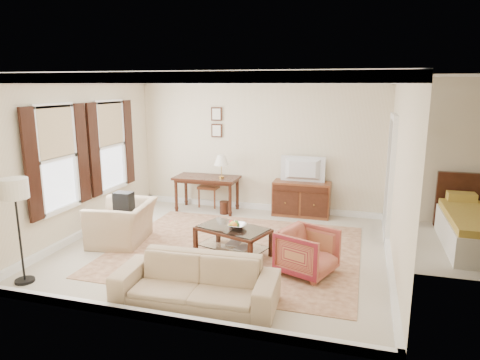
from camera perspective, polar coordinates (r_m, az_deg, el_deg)
The scene contains 20 objects.
room_shell at distance 6.98m, azimuth -2.30°, elevation 10.23°, with size 5.51×5.01×2.91m.
window_front at distance 7.78m, azimuth -23.23°, elevation 2.63°, with size 0.12×1.56×1.80m, color #CCB284, non-canonical shape.
window_rear at distance 9.05m, azimuth -16.86°, elevation 4.38°, with size 0.12×1.56×1.80m, color #CCB284, non-canonical shape.
doorway at distance 8.30m, azimuth 19.32°, elevation 0.17°, with size 0.10×1.12×2.25m, color white, non-canonical shape.
rug at distance 7.39m, azimuth -0.60°, elevation -9.27°, with size 4.10×3.51×0.01m, color brown.
writing_desk at distance 9.49m, azimuth -4.45°, elevation -0.21°, with size 1.41×0.70×0.77m.
desk_chair at distance 9.87m, azimuth -4.10°, elevation -0.52°, with size 0.45×0.45×1.05m, color brown, non-canonical shape.
desk_lamp at distance 9.31m, azimuth -2.50°, elevation 1.82°, with size 0.32×0.32×0.50m, color silver, non-canonical shape.
framed_prints at distance 9.66m, azimuth -3.13°, elevation 7.71°, with size 0.25×0.04×0.68m, color #3D1C11, non-canonical shape.
sideboard at distance 9.24m, azimuth 8.18°, elevation -2.50°, with size 1.21×0.46×0.74m, color brown.
tv at distance 9.05m, azimuth 8.32°, elevation 2.47°, with size 0.89×0.51×0.12m, color black.
coffee_table at distance 7.04m, azimuth -0.95°, elevation -7.18°, with size 1.30×1.01×0.49m.
fruit_bowl at distance 6.94m, azimuth -0.39°, elevation -6.04°, with size 0.42×0.42×0.10m, color silver.
book_a at distance 7.22m, azimuth -1.58°, elevation -8.26°, with size 0.28×0.04×0.38m, color brown.
book_b at distance 7.05m, azimuth -0.22°, elevation -8.81°, with size 0.28×0.03×0.38m, color brown.
striped_armchair at distance 6.46m, azimuth 8.99°, elevation -9.17°, with size 0.74×0.69×0.76m, color maroon.
club_armchair at distance 7.87m, azimuth -15.46°, elevation -4.61°, with size 1.13×0.73×0.98m, color tan.
backpack at distance 7.82m, azimuth -15.24°, elevation -2.80°, with size 0.32×0.22×0.40m, color black.
sofa at distance 5.58m, azimuth -5.92°, elevation -12.38°, with size 2.08×0.61×0.81m, color tan.
floor_lamp at distance 6.60m, azimuth -27.82°, elevation -1.95°, with size 0.37×0.37×1.52m.
Camera 1 is at (2.21, -6.61, 2.76)m, focal length 32.00 mm.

